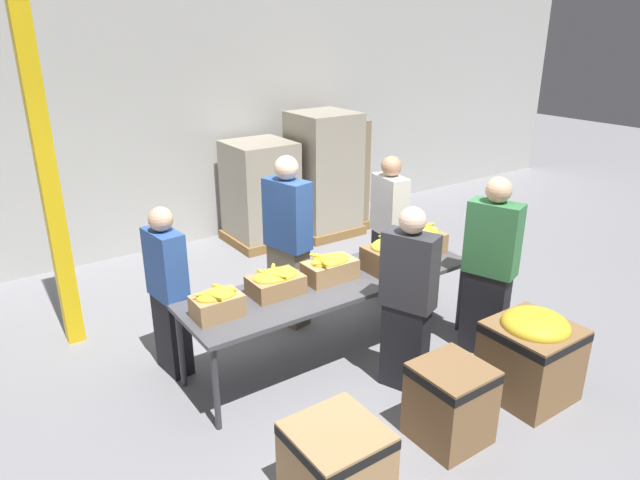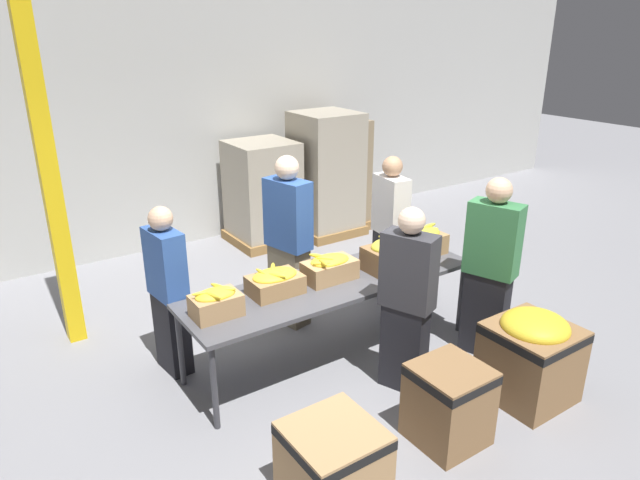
# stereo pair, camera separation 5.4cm
# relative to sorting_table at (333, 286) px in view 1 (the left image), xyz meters

# --- Properties ---
(ground_plane) EXTENTS (30.00, 30.00, 0.00)m
(ground_plane) POSITION_rel_sorting_table_xyz_m (0.00, 0.00, -0.73)
(ground_plane) COLOR gray
(wall_back) EXTENTS (16.00, 0.08, 4.00)m
(wall_back) POSITION_rel_sorting_table_xyz_m (0.00, 3.67, 1.27)
(wall_back) COLOR #B7B7B2
(wall_back) RESTS_ON ground_plane
(sorting_table) EXTENTS (2.83, 0.82, 0.78)m
(sorting_table) POSITION_rel_sorting_table_xyz_m (0.00, 0.00, 0.00)
(sorting_table) COLOR #4C4C51
(sorting_table) RESTS_ON ground_plane
(banana_box_0) EXTENTS (0.39, 0.31, 0.25)m
(banana_box_0) POSITION_rel_sorting_table_xyz_m (-1.15, -0.01, 0.17)
(banana_box_0) COLOR tan
(banana_box_0) RESTS_ON sorting_table
(banana_box_1) EXTENTS (0.46, 0.33, 0.24)m
(banana_box_1) POSITION_rel_sorting_table_xyz_m (-0.56, 0.08, 0.16)
(banana_box_1) COLOR #A37A4C
(banana_box_1) RESTS_ON sorting_table
(banana_box_2) EXTENTS (0.49, 0.32, 0.25)m
(banana_box_2) POSITION_rel_sorting_table_xyz_m (-0.00, 0.04, 0.17)
(banana_box_2) COLOR tan
(banana_box_2) RESTS_ON sorting_table
(banana_box_3) EXTENTS (0.46, 0.34, 0.31)m
(banana_box_3) POSITION_rel_sorting_table_xyz_m (0.60, -0.08, 0.20)
(banana_box_3) COLOR olive
(banana_box_3) RESTS_ON sorting_table
(banana_box_4) EXTENTS (0.46, 0.32, 0.28)m
(banana_box_4) POSITION_rel_sorting_table_xyz_m (1.14, 0.04, 0.18)
(banana_box_4) COLOR #A37A4C
(banana_box_4) RESTS_ON sorting_table
(volunteer_0) EXTENTS (0.37, 0.49, 1.64)m
(volunteer_0) POSITION_rel_sorting_table_xyz_m (0.23, -0.74, 0.08)
(volunteer_0) COLOR black
(volunteer_0) RESTS_ON ground_plane
(volunteer_1) EXTENTS (0.28, 0.47, 1.66)m
(volunteer_1) POSITION_rel_sorting_table_xyz_m (1.25, 0.66, 0.09)
(volunteer_1) COLOR black
(volunteer_1) RESTS_ON ground_plane
(volunteer_2) EXTENTS (0.34, 0.52, 1.79)m
(volunteer_2) POSITION_rel_sorting_table_xyz_m (0.02, 0.80, 0.16)
(volunteer_2) COLOR #6B604C
(volunteer_2) RESTS_ON ground_plane
(volunteer_3) EXTENTS (0.25, 0.44, 1.56)m
(volunteer_3) POSITION_rel_sorting_table_xyz_m (-1.32, 0.62, 0.05)
(volunteer_3) COLOR black
(volunteer_3) RESTS_ON ground_plane
(volunteer_4) EXTENTS (0.37, 0.52, 1.73)m
(volunteer_4) POSITION_rel_sorting_table_xyz_m (1.24, -0.75, 0.13)
(volunteer_4) COLOR black
(volunteer_4) RESTS_ON ground_plane
(donation_bin_0) EXTENTS (0.58, 0.58, 0.57)m
(donation_bin_0) POSITION_rel_sorting_table_xyz_m (-1.02, -1.45, -0.42)
(donation_bin_0) COLOR tan
(donation_bin_0) RESTS_ON ground_plane
(donation_bin_1) EXTENTS (0.52, 0.52, 0.62)m
(donation_bin_1) POSITION_rel_sorting_table_xyz_m (0.04, -1.45, -0.39)
(donation_bin_1) COLOR olive
(donation_bin_1) RESTS_ON ground_plane
(donation_bin_2) EXTENTS (0.65, 0.65, 0.78)m
(donation_bin_2) POSITION_rel_sorting_table_xyz_m (1.00, -1.45, -0.32)
(donation_bin_2) COLOR olive
(donation_bin_2) RESTS_ON ground_plane
(support_pillar) EXTENTS (0.16, 0.16, 4.00)m
(support_pillar) POSITION_rel_sorting_table_xyz_m (-1.95, 1.71, 1.27)
(support_pillar) COLOR yellow
(support_pillar) RESTS_ON ground_plane
(pallet_stack_0) EXTENTS (0.96, 0.96, 1.66)m
(pallet_stack_0) POSITION_rel_sorting_table_xyz_m (2.13, 3.03, 0.09)
(pallet_stack_0) COLOR olive
(pallet_stack_0) RESTS_ON ground_plane
(pallet_stack_1) EXTENTS (0.93, 0.93, 1.80)m
(pallet_stack_1) POSITION_rel_sorting_table_xyz_m (1.92, 2.87, 0.16)
(pallet_stack_1) COLOR olive
(pallet_stack_1) RESTS_ON ground_plane
(pallet_stack_2) EXTENTS (0.93, 0.93, 1.46)m
(pallet_stack_2) POSITION_rel_sorting_table_xyz_m (0.95, 3.05, -0.01)
(pallet_stack_2) COLOR olive
(pallet_stack_2) RESTS_ON ground_plane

